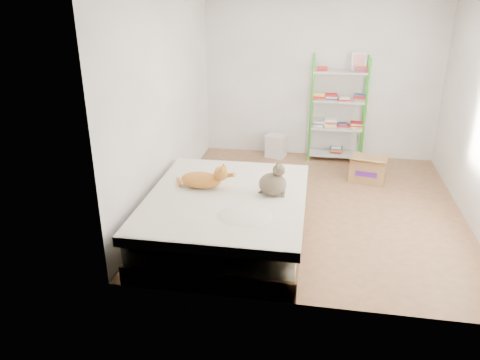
% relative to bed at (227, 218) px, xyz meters
% --- Properties ---
extents(room, '(3.81, 4.21, 2.61)m').
position_rel_bed_xyz_m(room, '(0.94, 1.04, 1.02)').
color(room, '#A4774C').
rests_on(room, ground).
extents(bed, '(1.75, 2.18, 0.55)m').
position_rel_bed_xyz_m(bed, '(0.00, 0.00, 0.00)').
color(bed, brown).
rests_on(bed, ground).
extents(orange_cat, '(0.58, 0.33, 0.23)m').
position_rel_bed_xyz_m(orange_cat, '(-0.33, 0.17, 0.39)').
color(orange_cat, gold).
rests_on(orange_cat, bed).
extents(grey_cat, '(0.33, 0.28, 0.37)m').
position_rel_bed_xyz_m(grey_cat, '(0.50, 0.10, 0.46)').
color(grey_cat, '#6D5D4C').
rests_on(grey_cat, bed).
extents(shelf_unit, '(0.88, 0.36, 1.74)m').
position_rel_bed_xyz_m(shelf_unit, '(1.24, 2.93, 0.58)').
color(shelf_unit, green).
rests_on(shelf_unit, ground).
extents(cardboard_box, '(0.57, 0.57, 0.41)m').
position_rel_bed_xyz_m(cardboard_box, '(1.72, 2.08, -0.10)').
color(cardboard_box, '#97724B').
rests_on(cardboard_box, ground).
extents(white_bin, '(0.41, 0.38, 0.39)m').
position_rel_bed_xyz_m(white_bin, '(0.27, 2.89, -0.08)').
color(white_bin, silver).
rests_on(white_bin, ground).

